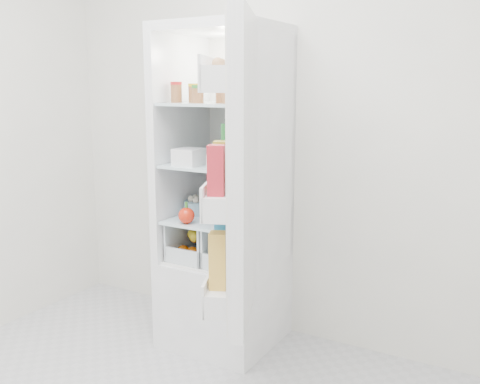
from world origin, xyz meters
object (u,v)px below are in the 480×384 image
Objects in this scene: red_cabbage at (229,206)px; mushroom_bowl at (198,207)px; refrigerator at (228,229)px; fridge_door at (237,177)px.

red_cabbage reaches higher than mushroom_bowl.
fridge_door is at bearing -55.51° from refrigerator.
refrigerator is 0.21m from red_cabbage.
mushroom_bowl is (-0.17, -0.06, 0.12)m from refrigerator.
refrigerator reaches higher than red_cabbage.
fridge_door is at bearing -55.34° from red_cabbage.
refrigerator is 0.86m from fridge_door.
refrigerator is at bearing 10.93° from fridge_door.
fridge_door reaches higher than red_cabbage.
refrigerator reaches higher than mushroom_bowl.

